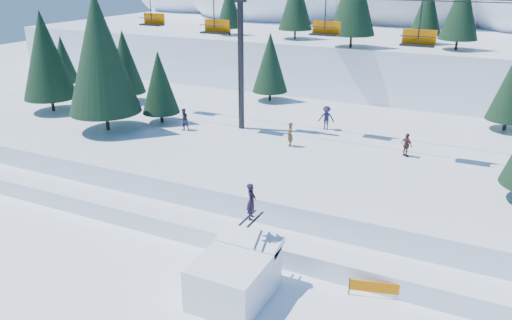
% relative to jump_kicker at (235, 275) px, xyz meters
% --- Properties ---
extents(mid_shelf, '(70.00, 22.00, 2.50)m').
position_rel_jump_kicker_xyz_m(mid_shelf, '(1.13, 15.92, 0.09)').
color(mid_shelf, white).
rests_on(mid_shelf, ground).
extents(berm, '(70.00, 6.00, 1.10)m').
position_rel_jump_kicker_xyz_m(berm, '(1.13, 5.92, -0.61)').
color(berm, white).
rests_on(berm, ground).
extents(jump_kicker, '(3.07, 4.32, 5.07)m').
position_rel_jump_kicker_xyz_m(jump_kicker, '(0.00, 0.00, 0.00)').
color(jump_kicker, white).
rests_on(jump_kicker, ground).
extents(chairlift, '(46.00, 3.21, 10.28)m').
position_rel_jump_kicker_xyz_m(chairlift, '(2.58, 15.96, 8.16)').
color(chairlift, black).
rests_on(chairlift, mid_shelf).
extents(conifer_stand, '(63.99, 17.89, 10.21)m').
position_rel_jump_kicker_xyz_m(conifer_stand, '(1.41, 15.37, 5.84)').
color(conifer_stand, black).
rests_on(conifer_stand, mid_shelf).
extents(distant_skiers, '(27.63, 5.76, 1.85)m').
position_rel_jump_kicker_xyz_m(distant_skiers, '(0.50, 16.34, 2.22)').
color(distant_skiers, '#2F2741').
rests_on(distant_skiers, mid_shelf).
extents(banner_near, '(2.77, 0.77, 0.90)m').
position_rel_jump_kicker_xyz_m(banner_near, '(6.00, 2.73, -0.62)').
color(banner_near, black).
rests_on(banner_near, ground).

